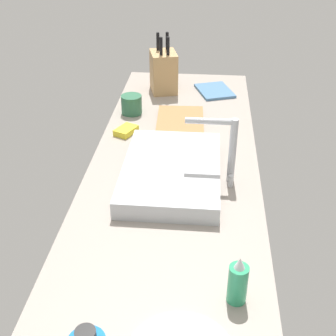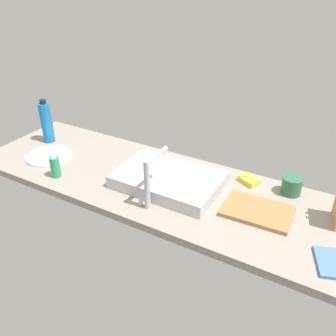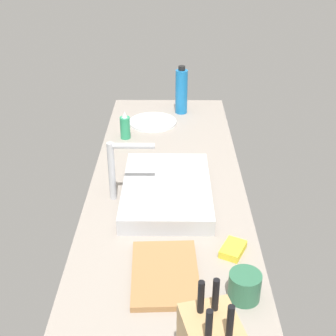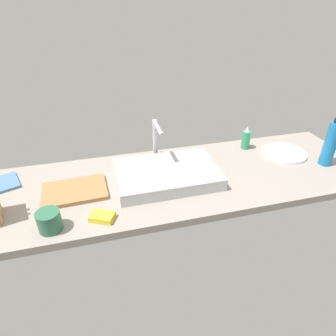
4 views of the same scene
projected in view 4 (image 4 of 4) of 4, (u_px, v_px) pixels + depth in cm
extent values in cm
cube|color=gray|center=(167.00, 182.00, 136.67)|extent=(198.44, 58.31, 3.50)
cube|color=#B7BABF|center=(167.00, 174.00, 134.58)|extent=(46.52, 31.22, 5.77)
cylinder|color=#B7BABF|center=(155.00, 141.00, 145.46)|extent=(2.40, 2.40, 22.14)
cylinder|color=#B7BABF|center=(158.00, 128.00, 133.91)|extent=(2.00, 15.18, 2.00)
cylinder|color=#B7BABF|center=(162.00, 156.00, 150.99)|extent=(1.60, 1.60, 4.00)
cube|color=#9E7042|center=(75.00, 191.00, 126.09)|extent=(27.99, 19.95, 1.80)
cylinder|color=#2D9966|center=(246.00, 140.00, 159.79)|extent=(4.61, 4.61, 10.13)
cone|color=silver|center=(248.00, 129.00, 156.38)|extent=(2.53, 2.53, 2.80)
cylinder|color=#1970B7|center=(330.00, 144.00, 141.96)|extent=(6.15, 6.15, 22.30)
cylinder|color=white|center=(284.00, 153.00, 156.12)|extent=(23.05, 23.05, 1.20)
cylinder|color=#2D6647|center=(49.00, 221.00, 105.62)|extent=(8.66, 8.66, 7.89)
cube|color=yellow|center=(102.00, 217.00, 111.68)|extent=(10.73, 9.37, 2.40)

